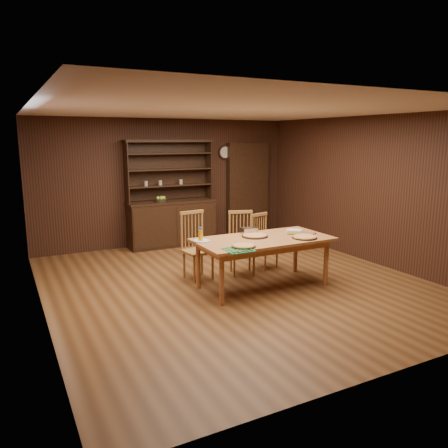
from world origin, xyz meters
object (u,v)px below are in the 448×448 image
chair_right (263,239)px  juice_bottle (200,235)px  chair_center (241,240)px  china_hutch (171,217)px  dining_table (263,243)px  chair_left (195,243)px

chair_right → juice_bottle: juice_bottle is taller
chair_center → china_hutch: bearing=116.7°
china_hutch → juice_bottle: size_ratio=10.45×
dining_table → chair_left: size_ratio=1.87×
china_hutch → dining_table: china_hutch is taller
chair_right → juice_bottle: bearing=-170.4°
chair_center → chair_right: bearing=30.4°
dining_table → chair_right: bearing=57.8°
china_hutch → dining_table: 3.10m
chair_right → china_hutch: bearing=96.6°
chair_center → juice_bottle: (-0.98, -0.54, 0.30)m
chair_left → chair_right: chair_left is taller
chair_left → chair_center: chair_left is taller
chair_center → chair_right: (0.48, 0.11, -0.05)m
chair_left → chair_right: bearing=-7.1°
dining_table → chair_center: bearing=84.8°
china_hutch → chair_center: (0.35, -2.31, -0.05)m
chair_right → juice_bottle: (-1.47, -0.65, 0.35)m
chair_left → chair_right: (1.27, 0.01, -0.08)m
chair_center → juice_bottle: chair_center is taller
china_hutch → chair_right: (0.84, -2.21, -0.10)m
chair_left → chair_center: 0.79m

